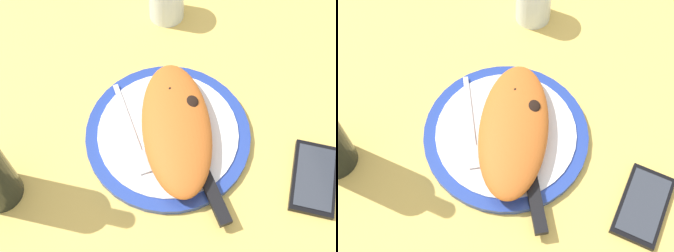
# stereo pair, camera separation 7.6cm
# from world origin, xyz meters

# --- Properties ---
(ground_plane) EXTENTS (1.50, 1.50, 0.03)m
(ground_plane) POSITION_xyz_m (0.00, 0.00, -0.01)
(ground_plane) COLOR #DBB756
(plate) EXTENTS (0.28, 0.28, 0.02)m
(plate) POSITION_xyz_m (0.00, 0.00, 0.01)
(plate) COLOR #233D99
(plate) RESTS_ON ground_plane
(calzone) EXTENTS (0.25, 0.12, 0.05)m
(calzone) POSITION_xyz_m (0.01, 0.01, 0.04)
(calzone) COLOR #C16023
(calzone) RESTS_ON plate
(fork) EXTENTS (0.18, 0.05, 0.00)m
(fork) POSITION_xyz_m (-0.00, -0.06, 0.02)
(fork) COLOR silver
(fork) RESTS_ON plate
(knife) EXTENTS (0.24, 0.07, 0.01)m
(knife) POSITION_xyz_m (0.09, 0.05, 0.02)
(knife) COLOR silver
(knife) RESTS_ON plate
(smartphone) EXTENTS (0.14, 0.11, 0.01)m
(smartphone) POSITION_xyz_m (0.11, 0.22, 0.01)
(smartphone) COLOR black
(smartphone) RESTS_ON ground_plane
(water_glass) EXTENTS (0.07, 0.07, 0.09)m
(water_glass) POSITION_xyz_m (-0.27, 0.03, 0.04)
(water_glass) COLOR silver
(water_glass) RESTS_ON ground_plane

